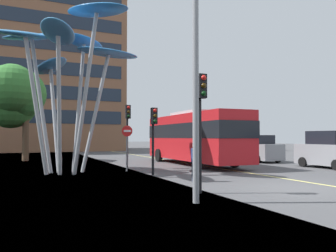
% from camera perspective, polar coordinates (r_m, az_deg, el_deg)
% --- Properties ---
extents(ground, '(120.00, 240.00, 0.10)m').
position_cam_1_polar(ground, '(12.70, 19.00, -10.42)').
color(ground, '#4C4C4F').
extents(red_bus, '(2.97, 10.93, 3.59)m').
position_cam_1_polar(red_bus, '(22.77, 4.39, -1.62)').
color(red_bus, red).
rests_on(red_bus, ground).
extents(leaf_sculpture, '(7.88, 7.99, 8.34)m').
position_cam_1_polar(leaf_sculpture, '(18.72, -17.05, 11.96)').
color(leaf_sculpture, '#9EA0A5').
rests_on(leaf_sculpture, ground).
extents(traffic_light_kerb_near, '(0.28, 0.42, 3.93)m').
position_cam_1_polar(traffic_light_kerb_near, '(11.08, 5.66, 3.19)').
color(traffic_light_kerb_near, black).
rests_on(traffic_light_kerb_near, ground).
extents(traffic_light_kerb_far, '(0.28, 0.42, 3.29)m').
position_cam_1_polar(traffic_light_kerb_far, '(16.30, -2.45, -0.02)').
color(traffic_light_kerb_far, black).
rests_on(traffic_light_kerb_far, ground).
extents(traffic_light_island_mid, '(0.28, 0.42, 3.75)m').
position_cam_1_polar(traffic_light_island_mid, '(19.96, -6.89, 0.58)').
color(traffic_light_island_mid, black).
rests_on(traffic_light_island_mid, ground).
extents(car_parked_mid, '(2.08, 3.94, 2.22)m').
position_cam_1_polar(car_parked_mid, '(22.40, 25.93, -3.81)').
color(car_parked_mid, gray).
rests_on(car_parked_mid, ground).
extents(car_parked_far, '(2.02, 4.22, 2.00)m').
position_cam_1_polar(car_parked_far, '(26.27, 14.80, -3.82)').
color(car_parked_far, gray).
rests_on(car_parked_far, ground).
extents(car_side_street, '(2.03, 4.31, 2.06)m').
position_cam_1_polar(car_side_street, '(32.37, 6.52, -3.44)').
color(car_side_street, navy).
rests_on(car_side_street, ground).
extents(street_lamp, '(1.39, 0.44, 7.71)m').
position_cam_1_polar(street_lamp, '(10.08, 6.20, 15.58)').
color(street_lamp, gray).
rests_on(street_lamp, ground).
extents(tree_pavement_near, '(4.63, 5.20, 7.35)m').
position_cam_1_polar(tree_pavement_near, '(28.56, -24.72, 4.70)').
color(tree_pavement_near, brown).
rests_on(tree_pavement_near, ground).
extents(pedestrian, '(0.34, 0.34, 1.60)m').
position_cam_1_polar(pedestrian, '(14.05, 4.64, -6.20)').
color(pedestrian, '#2D3342').
rests_on(pedestrian, ground).
extents(no_entry_sign, '(0.60, 0.12, 2.49)m').
position_cam_1_polar(no_entry_sign, '(18.35, -7.02, -2.50)').
color(no_entry_sign, gray).
rests_on(no_entry_sign, ground).
extents(backdrop_building, '(26.22, 13.03, 24.17)m').
position_cam_1_polar(backdrop_building, '(50.67, -23.81, 9.91)').
color(backdrop_building, brown).
rests_on(backdrop_building, ground).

